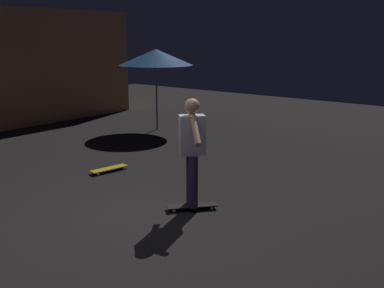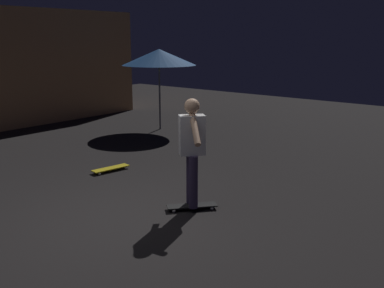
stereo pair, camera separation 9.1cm
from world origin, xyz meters
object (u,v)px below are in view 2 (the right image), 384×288
(skateboard_ridden, at_px, (192,206))
(skater, at_px, (192,145))
(patio_umbrella, at_px, (159,57))
(skateboard_spare, at_px, (111,168))

(skateboard_ridden, bearing_deg, skater, 153.43)
(patio_umbrella, relative_size, skateboard_spare, 2.87)
(patio_umbrella, height_order, skateboard_ridden, patio_umbrella)
(patio_umbrella, relative_size, skateboard_ridden, 3.17)
(patio_umbrella, xyz_separation_m, skateboard_spare, (-3.67, -2.12, -2.02))
(patio_umbrella, bearing_deg, skateboard_spare, -149.97)
(skateboard_spare, bearing_deg, skateboard_ridden, -101.48)
(patio_umbrella, bearing_deg, skateboard_ridden, -131.91)
(skateboard_ridden, relative_size, skateboard_spare, 0.90)
(patio_umbrella, xyz_separation_m, skater, (-4.19, -4.66, -1.04))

